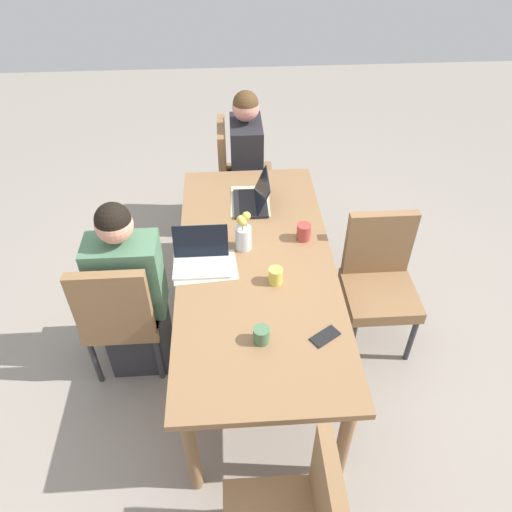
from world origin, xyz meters
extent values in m
plane|color=gray|center=(0.00, 0.00, 0.00)|extent=(10.00, 10.00, 0.00)
cube|color=olive|center=(0.00, 0.00, 0.70)|extent=(2.01, 0.90, 0.04)
cylinder|color=olive|center=(-0.92, -0.37, 0.34)|extent=(0.07, 0.07, 0.68)
cylinder|color=olive|center=(0.92, -0.37, 0.34)|extent=(0.07, 0.07, 0.68)
cylinder|color=olive|center=(-0.92, 0.37, 0.34)|extent=(0.07, 0.07, 0.68)
cylinder|color=olive|center=(0.92, 0.37, 0.34)|extent=(0.07, 0.07, 0.68)
cube|color=olive|center=(-1.36, 0.01, 0.41)|extent=(0.44, 0.44, 0.08)
cube|color=olive|center=(-1.36, -0.18, 0.68)|extent=(0.42, 0.06, 0.45)
cylinder|color=#333338|center=(-1.55, 0.20, 0.18)|extent=(0.04, 0.04, 0.37)
cylinder|color=#333338|center=(-1.17, 0.20, 0.18)|extent=(0.04, 0.04, 0.37)
cylinder|color=#333338|center=(-1.55, -0.18, 0.18)|extent=(0.04, 0.04, 0.37)
cylinder|color=#333338|center=(-1.17, -0.18, 0.18)|extent=(0.04, 0.04, 0.37)
cube|color=#2D2D33|center=(-1.30, 0.01, 0.23)|extent=(0.34, 0.36, 0.45)
cube|color=#232328|center=(-1.30, 0.01, 0.70)|extent=(0.40, 0.24, 0.50)
sphere|color=tan|center=(-1.30, 0.01, 1.07)|extent=(0.20, 0.20, 0.20)
sphere|color=#51381E|center=(-1.30, 0.01, 1.10)|extent=(0.19, 0.19, 0.19)
cube|color=olive|center=(0.05, -0.80, 0.41)|extent=(0.44, 0.44, 0.08)
cube|color=olive|center=(0.24, -0.80, 0.68)|extent=(0.06, 0.42, 0.45)
cylinder|color=#333338|center=(-0.14, -0.99, 0.18)|extent=(0.04, 0.04, 0.37)
cylinder|color=#333338|center=(-0.14, -0.61, 0.18)|extent=(0.04, 0.04, 0.37)
cylinder|color=#333338|center=(0.24, -0.99, 0.18)|extent=(0.04, 0.04, 0.37)
cylinder|color=#333338|center=(0.24, -0.61, 0.18)|extent=(0.04, 0.04, 0.37)
cube|color=#2D2D33|center=(0.05, -0.74, 0.23)|extent=(0.36, 0.34, 0.45)
cube|color=#4C7556|center=(0.05, -0.74, 0.70)|extent=(0.24, 0.40, 0.50)
sphere|color=#E3997F|center=(0.05, -0.74, 1.07)|extent=(0.20, 0.20, 0.20)
sphere|color=black|center=(0.05, -0.74, 1.10)|extent=(0.19, 0.19, 0.19)
cube|color=olive|center=(0.01, 0.78, 0.41)|extent=(0.44, 0.44, 0.08)
cube|color=olive|center=(-0.18, 0.78, 0.68)|extent=(0.06, 0.42, 0.45)
cylinder|color=#333338|center=(0.20, 0.97, 0.18)|extent=(0.04, 0.04, 0.37)
cylinder|color=#333338|center=(0.20, 0.59, 0.18)|extent=(0.04, 0.04, 0.37)
cylinder|color=#333338|center=(-0.18, 0.97, 0.18)|extent=(0.04, 0.04, 0.37)
cylinder|color=#333338|center=(-0.18, 0.59, 0.18)|extent=(0.04, 0.04, 0.37)
cube|color=olive|center=(1.33, 0.19, 0.68)|extent=(0.42, 0.06, 0.45)
cylinder|color=#333338|center=(1.14, -0.19, 0.18)|extent=(0.04, 0.04, 0.37)
cylinder|color=#333338|center=(1.14, 0.19, 0.18)|extent=(0.04, 0.04, 0.37)
cylinder|color=silver|center=(-0.14, -0.07, 0.80)|extent=(0.10, 0.10, 0.15)
sphere|color=gold|center=(-0.11, -0.07, 0.93)|extent=(0.05, 0.05, 0.05)
cylinder|color=#477A3D|center=(-0.11, -0.07, 0.90)|extent=(0.01, 0.01, 0.06)
sphere|color=gold|center=(-0.16, -0.04, 0.94)|extent=(0.05, 0.05, 0.05)
cylinder|color=#477A3D|center=(-0.16, -0.04, 0.91)|extent=(0.01, 0.01, 0.07)
sphere|color=gold|center=(-0.15, -0.08, 0.92)|extent=(0.06, 0.06, 0.06)
cylinder|color=#477A3D|center=(-0.15, -0.08, 0.90)|extent=(0.01, 0.01, 0.05)
cube|color=beige|center=(-0.61, 0.00, 0.72)|extent=(0.37, 0.27, 0.00)
cube|color=beige|center=(0.02, -0.29, 0.72)|extent=(0.29, 0.38, 0.00)
cube|color=black|center=(-0.57, 0.00, 0.73)|extent=(0.32, 0.22, 0.02)
cube|color=black|center=(-0.57, 0.08, 0.83)|extent=(0.31, 0.08, 0.19)
cube|color=silver|center=(0.02, -0.31, 0.73)|extent=(0.22, 0.32, 0.02)
cube|color=black|center=(-0.07, -0.31, 0.84)|extent=(0.05, 0.31, 0.20)
cylinder|color=#DBC64C|center=(0.17, 0.10, 0.77)|extent=(0.08, 0.08, 0.09)
cylinder|color=#AD3D38|center=(-0.20, 0.30, 0.77)|extent=(0.09, 0.09, 0.10)
cylinder|color=#47704C|center=(0.57, -0.01, 0.77)|extent=(0.08, 0.08, 0.09)
cube|color=black|center=(0.57, 0.31, 0.73)|extent=(0.14, 0.16, 0.01)
camera|label=1|loc=(2.08, -0.13, 2.61)|focal=34.27mm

